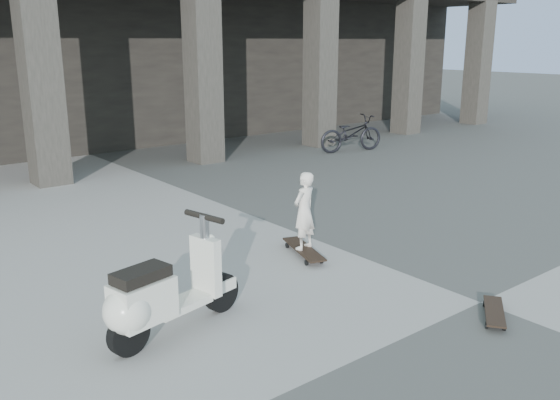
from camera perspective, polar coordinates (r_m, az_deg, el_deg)
ground at (r=6.84m, az=18.76°, el=-9.31°), size 90.00×90.00×0.00m
colonnade at (r=17.84m, az=-21.87°, el=15.00°), size 28.00×8.82×6.00m
longboard at (r=7.80m, az=2.30°, el=-4.81°), size 0.53×1.01×0.10m
skateboard_spare at (r=6.49m, az=19.93°, el=-10.10°), size 0.70×0.57×0.09m
child at (r=7.64m, az=2.34°, el=-1.05°), size 0.42×0.33×1.02m
scooter at (r=5.64m, az=-11.98°, el=-9.25°), size 1.56×0.67×1.10m
bicycle at (r=15.21m, az=6.86°, el=6.37°), size 1.84×0.99×0.92m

